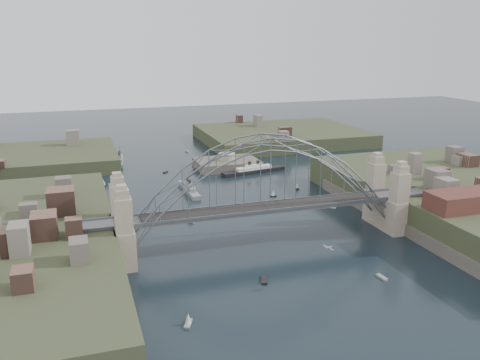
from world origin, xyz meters
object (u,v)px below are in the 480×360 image
(fort_island, at_px, (227,169))
(wharf_shed, at_px, (471,200))
(ocean_liner, at_px, (254,171))
(naval_cruiser_near, at_px, (189,189))
(naval_cruiser_far, at_px, (120,161))
(bridge, at_px, (265,190))

(fort_island, relative_size, wharf_shed, 1.10)
(fort_island, relative_size, ocean_liner, 0.92)
(fort_island, height_order, naval_cruiser_near, fort_island)
(wharf_shed, relative_size, ocean_liner, 0.84)
(naval_cruiser_near, bearing_deg, naval_cruiser_far, 110.09)
(wharf_shed, distance_m, naval_cruiser_near, 78.64)
(fort_island, bearing_deg, naval_cruiser_near, -127.72)
(naval_cruiser_near, bearing_deg, ocean_liner, 30.09)
(bridge, bearing_deg, ocean_liner, 72.66)
(bridge, relative_size, wharf_shed, 4.20)
(bridge, height_order, naval_cruiser_near, bridge)
(wharf_shed, height_order, ocean_liner, wharf_shed)
(fort_island, distance_m, naval_cruiser_near, 32.15)
(wharf_shed, xyz_separation_m, naval_cruiser_far, (-68.03, 103.34, -9.09))
(fort_island, xyz_separation_m, naval_cruiser_near, (-19.66, -25.42, 1.21))
(naval_cruiser_near, xyz_separation_m, ocean_liner, (26.35, 15.26, 0.04))
(fort_island, xyz_separation_m, naval_cruiser_far, (-36.03, 19.34, 1.25))
(naval_cruiser_far, bearing_deg, wharf_shed, -56.64)
(bridge, distance_m, naval_cruiser_far, 93.21)
(bridge, bearing_deg, naval_cruiser_far, 105.05)
(bridge, bearing_deg, wharf_shed, -17.65)
(bridge, xyz_separation_m, ocean_liner, (18.69, 59.85, -11.42))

